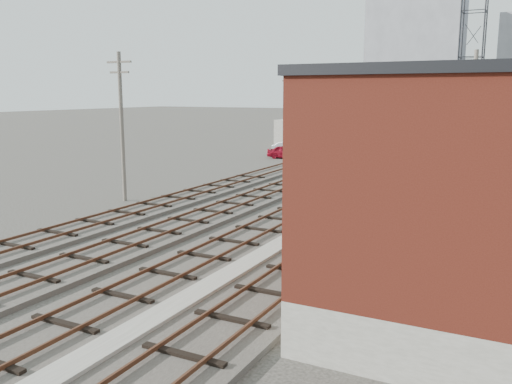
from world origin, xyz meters
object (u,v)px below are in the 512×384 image
Objects in this scene: signal_mast at (332,223)px; switch_stand at (340,187)px; car_red at (286,152)px; car_silver at (290,148)px; site_trailer at (358,140)px; car_grey at (299,149)px.

signal_mast is 16.44m from switch_stand.
car_red is 4.60m from car_silver.
signal_mast is 43.64m from site_trailer.
car_red is at bearing -119.30° from site_trailer.
signal_mast is 3.02× the size of switch_stand.
site_trailer is at bearing -58.61° from car_silver.
signal_mast is at bearing -161.04° from car_red.
car_silver is 0.96× the size of car_grey.
site_trailer is at bearing 105.33° from signal_mast.
car_red is at bearing 110.50° from switch_stand.
site_trailer is (-11.53, 42.08, -0.76)m from signal_mast.
switch_stand is (-4.85, 15.63, -1.52)m from signal_mast.
car_grey is at bearing -136.73° from site_trailer.
car_grey is (-11.77, 21.29, 0.02)m from switch_stand.
car_silver is at bearing -144.11° from site_trailer.
car_silver is (-17.81, 37.18, -1.45)m from signal_mast.
switch_stand is at bearing -77.88° from site_trailer.
car_silver is (-6.28, -4.89, -0.68)m from site_trailer.
site_trailer reaches higher than switch_stand.
site_trailer reaches higher than car_grey.
site_trailer is 1.62× the size of car_silver.
switch_stand is 25.14m from car_silver.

